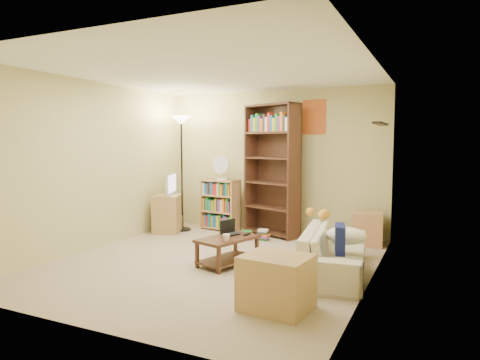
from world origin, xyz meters
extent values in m
plane|color=tan|center=(0.00, 0.00, 0.00)|extent=(4.50, 4.50, 0.00)
cube|color=beige|center=(0.00, 2.25, 1.25)|extent=(4.00, 0.04, 2.50)
cube|color=beige|center=(0.00, -2.25, 1.25)|extent=(4.00, 0.04, 2.50)
cube|color=beige|center=(-2.00, 0.00, 1.25)|extent=(0.04, 4.50, 2.50)
cube|color=beige|center=(2.00, 0.00, 1.25)|extent=(0.04, 4.50, 2.50)
cube|color=white|center=(0.00, 0.00, 2.50)|extent=(4.00, 4.50, 0.04)
cube|color=red|center=(0.72, 2.24, 2.02)|extent=(0.40, 0.02, 0.58)
cube|color=black|center=(1.92, 1.30, 1.85)|extent=(0.12, 0.80, 0.03)
imported|color=beige|center=(1.55, 0.24, 0.27)|extent=(2.04, 1.24, 0.54)
cube|color=navy|center=(1.69, -0.14, 0.51)|extent=(0.19, 0.37, 0.32)
ellipsoid|color=white|center=(1.67, 0.30, 0.46)|extent=(0.49, 0.35, 0.21)
ellipsoid|color=gold|center=(1.25, 0.91, 0.60)|extent=(0.35, 0.20, 0.14)
sphere|color=gold|center=(1.06, 0.88, 0.62)|extent=(0.11, 0.11, 0.11)
cube|color=#48291B|center=(0.22, -0.02, 0.35)|extent=(0.67, 0.92, 0.04)
cube|color=#48291B|center=(0.22, -0.02, 0.07)|extent=(0.64, 0.87, 0.03)
cube|color=#48291B|center=(-0.07, -0.31, 0.18)|extent=(0.04, 0.04, 0.36)
cube|color=#48291B|center=(0.30, -0.42, 0.18)|extent=(0.04, 0.04, 0.36)
cube|color=#48291B|center=(0.14, 0.39, 0.18)|extent=(0.04, 0.04, 0.36)
cube|color=#48291B|center=(0.51, 0.27, 0.18)|extent=(0.04, 0.04, 0.36)
imported|color=black|center=(0.25, 0.11, 0.38)|extent=(0.39, 0.34, 0.02)
cube|color=white|center=(0.14, 0.15, 0.47)|extent=(0.09, 0.27, 0.18)
imported|color=white|center=(0.31, -0.22, 0.41)|extent=(0.10, 0.10, 0.09)
cube|color=black|center=(0.39, 0.22, 0.37)|extent=(0.05, 0.15, 0.02)
cube|color=tan|center=(-1.70, 1.41, 0.33)|extent=(0.63, 0.73, 0.66)
imported|color=black|center=(-1.70, 1.41, 0.85)|extent=(0.71, 0.51, 0.37)
cube|color=#48281B|center=(0.09, 1.90, 1.12)|extent=(1.06, 0.67, 2.23)
cube|color=tan|center=(-0.93, 1.94, 0.46)|extent=(0.75, 0.39, 0.92)
cylinder|color=white|center=(-0.88, 1.92, 0.94)|extent=(0.18, 0.18, 0.04)
cylinder|color=white|center=(-0.88, 1.92, 1.04)|extent=(0.02, 0.02, 0.18)
cylinder|color=white|center=(-0.88, 1.89, 1.20)|extent=(0.33, 0.06, 0.33)
cylinder|color=black|center=(-1.53, 1.60, 0.02)|extent=(0.31, 0.31, 0.03)
cylinder|color=black|center=(-1.53, 1.60, 0.97)|extent=(0.03, 0.03, 1.95)
cone|color=#FFF6C6|center=(-1.53, 1.60, 1.99)|extent=(0.35, 0.35, 0.15)
cube|color=tan|center=(1.69, 1.89, 0.26)|extent=(0.51, 0.51, 0.52)
cube|color=tan|center=(1.31, -1.15, 0.26)|extent=(0.68, 0.59, 0.52)
cube|color=red|center=(-0.15, 1.41, 0.08)|extent=(0.18, 0.14, 0.15)
cube|color=#1966B2|center=(0.11, 1.49, 0.09)|extent=(0.18, 0.14, 0.18)
camera|label=1|loc=(2.69, -4.88, 1.59)|focal=32.00mm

